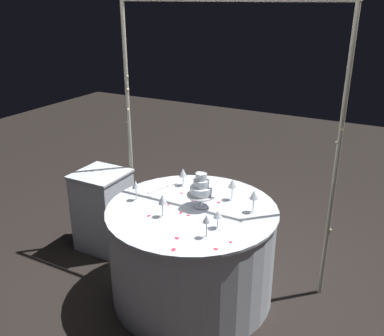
# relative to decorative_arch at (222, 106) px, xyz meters

# --- Properties ---
(ground_plane) EXTENTS (12.00, 12.00, 0.00)m
(ground_plane) POSITION_rel_decorative_arch_xyz_m (-0.00, -0.51, -1.47)
(ground_plane) COLOR black
(decorative_arch) EXTENTS (1.93, 0.06, 2.29)m
(decorative_arch) POSITION_rel_decorative_arch_xyz_m (0.00, 0.00, 0.00)
(decorative_arch) COLOR #B7B29E
(decorative_arch) RESTS_ON ground
(main_table) EXTENTS (1.32, 1.32, 0.78)m
(main_table) POSITION_rel_decorative_arch_xyz_m (-0.00, -0.51, -1.08)
(main_table) COLOR silver
(main_table) RESTS_ON ground
(side_table) EXTENTS (0.46, 0.46, 0.77)m
(side_table) POSITION_rel_decorative_arch_xyz_m (-1.10, -0.26, -1.08)
(side_table) COLOR silver
(side_table) RESTS_ON ground
(tiered_cake) EXTENTS (0.22, 0.22, 0.28)m
(tiered_cake) POSITION_rel_decorative_arch_xyz_m (0.05, -0.45, -0.53)
(tiered_cake) COLOR silver
(tiered_cake) RESTS_ON main_table
(wine_glass_0) EXTENTS (0.07, 0.07, 0.15)m
(wine_glass_0) POSITION_rel_decorative_arch_xyz_m (-0.27, -0.16, -0.57)
(wine_glass_0) COLOR silver
(wine_glass_0) RESTS_ON main_table
(wine_glass_1) EXTENTS (0.06, 0.06, 0.17)m
(wine_glass_1) POSITION_rel_decorative_arch_xyz_m (0.28, -0.83, -0.56)
(wine_glass_1) COLOR silver
(wine_glass_1) RESTS_ON main_table
(wine_glass_2) EXTENTS (0.06, 0.06, 0.18)m
(wine_glass_2) POSITION_rel_decorative_arch_xyz_m (-0.13, -0.72, -0.55)
(wine_glass_2) COLOR silver
(wine_glass_2) RESTS_ON main_table
(wine_glass_3) EXTENTS (0.06, 0.06, 0.17)m
(wine_glass_3) POSITION_rel_decorative_arch_xyz_m (-0.46, -0.59, -0.56)
(wine_glass_3) COLOR silver
(wine_glass_3) RESTS_ON main_table
(wine_glass_4) EXTENTS (0.06, 0.06, 0.13)m
(wine_glass_4) POSITION_rel_decorative_arch_xyz_m (0.30, -0.68, -0.59)
(wine_glass_4) COLOR silver
(wine_glass_4) RESTS_ON main_table
(wine_glass_5) EXTENTS (0.07, 0.07, 0.17)m
(wine_glass_5) POSITION_rel_decorative_arch_xyz_m (0.21, -0.22, -0.56)
(wine_glass_5) COLOR silver
(wine_glass_5) RESTS_ON main_table
(wine_glass_6) EXTENTS (0.07, 0.07, 0.17)m
(wine_glass_6) POSITION_rel_decorative_arch_xyz_m (0.43, -0.34, -0.55)
(wine_glass_6) COLOR silver
(wine_glass_6) RESTS_ON main_table
(cake_knife) EXTENTS (0.13, 0.28, 0.01)m
(cake_knife) POSITION_rel_decorative_arch_xyz_m (-0.39, -0.29, -0.68)
(cake_knife) COLOR silver
(cake_knife) RESTS_ON main_table
(rose_petal_0) EXTENTS (0.04, 0.03, 0.00)m
(rose_petal_0) POSITION_rel_decorative_arch_xyz_m (0.40, -0.94, -0.69)
(rose_petal_0) COLOR #E02D47
(rose_petal_0) RESTS_ON main_table
(rose_petal_1) EXTENTS (0.04, 0.04, 0.00)m
(rose_petal_1) POSITION_rel_decorative_arch_xyz_m (0.17, -1.07, -0.69)
(rose_petal_1) COLOR #E02D47
(rose_petal_1) RESTS_ON main_table
(rose_petal_2) EXTENTS (0.03, 0.03, 0.00)m
(rose_petal_2) POSITION_rel_decorative_arch_xyz_m (-0.21, -0.31, -0.69)
(rose_petal_2) COLOR #E02D47
(rose_petal_2) RESTS_ON main_table
(rose_petal_3) EXTENTS (0.04, 0.04, 0.00)m
(rose_petal_3) POSITION_rel_decorative_arch_xyz_m (0.03, -0.62, -0.69)
(rose_petal_3) COLOR #E02D47
(rose_petal_3) RESTS_ON main_table
(rose_petal_4) EXTENTS (0.04, 0.04, 0.00)m
(rose_petal_4) POSITION_rel_decorative_arch_xyz_m (0.12, -0.94, -0.69)
(rose_petal_4) COLOR #E02D47
(rose_petal_4) RESTS_ON main_table
(rose_petal_5) EXTENTS (0.03, 0.03, 0.00)m
(rose_petal_5) POSITION_rel_decorative_arch_xyz_m (-0.19, -0.54, -0.69)
(rose_petal_5) COLOR #E02D47
(rose_petal_5) RESTS_ON main_table
(rose_petal_6) EXTENTS (0.03, 0.04, 0.00)m
(rose_petal_6) POSITION_rel_decorative_arch_xyz_m (-0.04, -0.61, -0.69)
(rose_petal_6) COLOR #E02D47
(rose_petal_6) RESTS_ON main_table
(rose_petal_7) EXTENTS (0.04, 0.05, 0.00)m
(rose_petal_7) POSITION_rel_decorative_arch_xyz_m (-0.06, -0.38, -0.69)
(rose_petal_7) COLOR #E02D47
(rose_petal_7) RESTS_ON main_table
(rose_petal_8) EXTENTS (0.03, 0.03, 0.00)m
(rose_petal_8) POSITION_rel_decorative_arch_xyz_m (0.45, -0.82, -0.69)
(rose_petal_8) COLOR #E02D47
(rose_petal_8) RESTS_ON main_table
(rose_petal_9) EXTENTS (0.03, 0.03, 0.00)m
(rose_petal_9) POSITION_rel_decorative_arch_xyz_m (-0.22, -0.77, -0.69)
(rose_petal_9) COLOR #E02D47
(rose_petal_9) RESTS_ON main_table
(rose_petal_10) EXTENTS (0.03, 0.04, 0.00)m
(rose_petal_10) POSITION_rel_decorative_arch_xyz_m (0.14, -0.32, -0.69)
(rose_petal_10) COLOR #E02D47
(rose_petal_10) RESTS_ON main_table
(rose_petal_11) EXTENTS (0.03, 0.03, 0.00)m
(rose_petal_11) POSITION_rel_decorative_arch_xyz_m (-0.06, -0.31, -0.69)
(rose_petal_11) COLOR #E02D47
(rose_petal_11) RESTS_ON main_table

